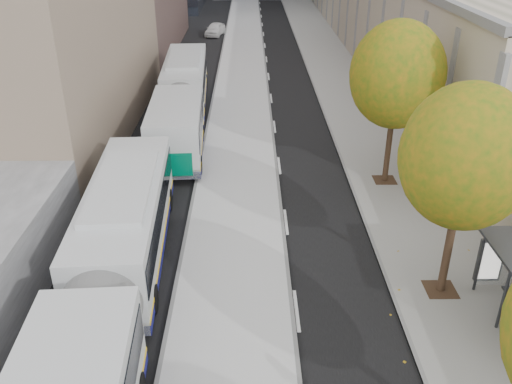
{
  "coord_description": "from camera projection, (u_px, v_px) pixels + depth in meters",
  "views": [
    {
      "loc": [
        -3.21,
        -2.61,
        12.09
      ],
      "look_at": [
        -2.99,
        16.04,
        2.5
      ],
      "focal_mm": 38.0,
      "sensor_mm": 36.0,
      "label": 1
    }
  ],
  "objects": [
    {
      "name": "tree_c",
      "position": [
        466.0,
        157.0,
        17.08
      ],
      "size": [
        4.2,
        4.2,
        7.28
      ],
      "color": "#322218",
      "rests_on": "sidewalk"
    },
    {
      "name": "sidewalk",
      "position": [
        352.0,
        102.0,
        39.03
      ],
      "size": [
        4.75,
        150.0,
        0.08
      ],
      "primitive_type": "cube",
      "color": "gray",
      "rests_on": "ground"
    },
    {
      "name": "distant_car",
      "position": [
        215.0,
        29.0,
        60.19
      ],
      "size": [
        2.43,
        4.29,
        1.38
      ],
      "primitive_type": "imported",
      "rotation": [
        0.0,
        0.0,
        -0.21
      ],
      "color": "white",
      "rests_on": "ground"
    },
    {
      "name": "bus_far",
      "position": [
        182.0,
        97.0,
        34.47
      ],
      "size": [
        3.7,
        18.81,
        3.12
      ],
      "rotation": [
        0.0,
        0.0,
        0.05
      ],
      "color": "silver",
      "rests_on": "ground"
    },
    {
      "name": "bus_platform",
      "position": [
        241.0,
        102.0,
        38.93
      ],
      "size": [
        4.25,
        150.0,
        0.15
      ],
      "primitive_type": "cube",
      "color": "silver",
      "rests_on": "ground"
    },
    {
      "name": "bus_near",
      "position": [
        108.0,
        284.0,
        17.12
      ],
      "size": [
        3.72,
        18.48,
        3.06
      ],
      "rotation": [
        0.0,
        0.0,
        0.06
      ],
      "color": "silver",
      "rests_on": "ground"
    },
    {
      "name": "tree_d",
      "position": [
        397.0,
        75.0,
        24.98
      ],
      "size": [
        4.4,
        4.4,
        7.6
      ],
      "color": "#322218",
      "rests_on": "sidewalk"
    }
  ]
}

